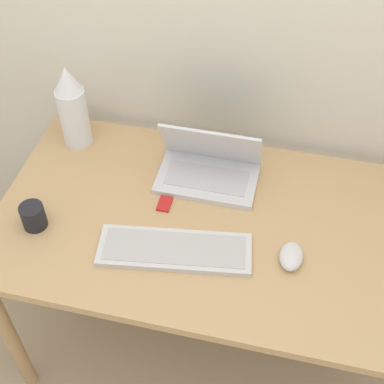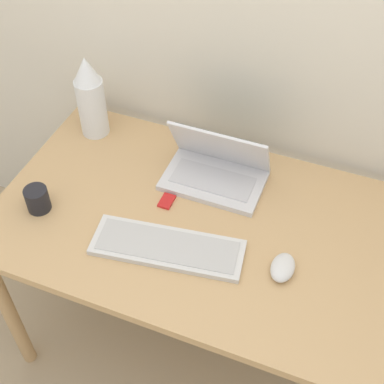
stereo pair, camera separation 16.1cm
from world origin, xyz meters
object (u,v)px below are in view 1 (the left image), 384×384
at_px(mouse, 291,256).
at_px(vase, 72,107).
at_px(mug, 33,216).
at_px(laptop, 209,167).
at_px(mp3_player, 165,204).
at_px(keyboard, 175,250).

bearing_deg(mouse, vase, 155.91).
bearing_deg(mug, laptop, 34.72).
bearing_deg(laptop, vase, 171.78).
relative_size(mouse, mp3_player, 1.71).
height_order(mouse, mp3_player, mouse).
xyz_separation_m(mouse, vase, (-0.80, 0.36, 0.13)).
distance_m(laptop, mug, 0.58).
distance_m(keyboard, mug, 0.44).
bearing_deg(mouse, mp3_player, 163.07).
relative_size(keyboard, mug, 5.74).
xyz_separation_m(vase, mug, (0.02, -0.40, -0.11)).
bearing_deg(keyboard, mug, 179.63).
bearing_deg(mp3_player, mug, -154.95).
relative_size(mouse, vase, 0.34).
relative_size(vase, mug, 3.81).
bearing_deg(keyboard, mouse, 8.03).
xyz_separation_m(mouse, mp3_player, (-0.41, 0.13, -0.01)).
bearing_deg(vase, mug, -87.73).
bearing_deg(mug, vase, 92.27).
xyz_separation_m(laptop, mp3_player, (-0.11, -0.16, -0.04)).
relative_size(keyboard, mp3_player, 7.66).
xyz_separation_m(laptop, mug, (-0.48, -0.33, -0.01)).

